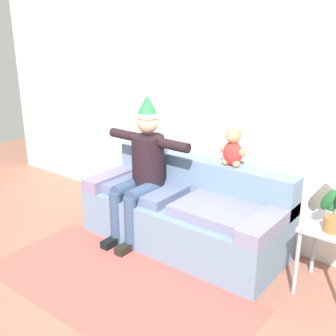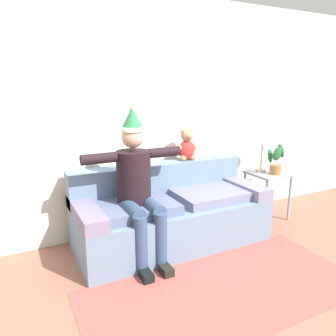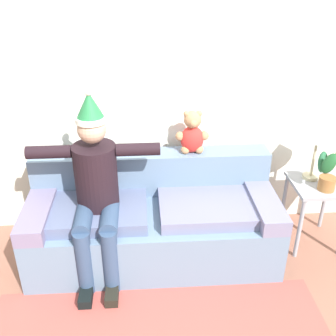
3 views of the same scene
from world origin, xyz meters
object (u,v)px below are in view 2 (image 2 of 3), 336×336
Objects in this scene: teddy_bear at (187,146)px; side_table at (268,181)px; potted_plant at (276,160)px; person_seated at (137,183)px; couch at (170,213)px; table_lamp at (263,138)px.

teddy_bear is 1.23m from side_table.
potted_plant is at bearing -86.37° from side_table.
potted_plant is at bearing -16.87° from teddy_bear.
person_seated is 0.94m from teddy_bear.
potted_plant is (1.90, 0.10, 0.01)m from person_seated.
teddy_bear is at bearing 36.95° from couch.
side_table is at bearing -11.77° from teddy_bear.
person_seated is 2.49× the size of side_table.
person_seated is at bearing -177.03° from potted_plant.
teddy_bear is at bearing 168.23° from side_table.
person_seated reaches higher than potted_plant.
couch is 3.78× the size of table_lamp.
person_seated is 3.92× the size of potted_plant.
teddy_bear is at bearing 172.84° from table_lamp.
teddy_bear is (0.36, 0.27, 0.68)m from couch.
side_table is at bearing -65.89° from table_lamp.
side_table is at bearing 93.63° from potted_plant.
teddy_bear reaches higher than couch.
potted_plant reaches higher than couch.
person_seated reaches higher than side_table.
couch is 3.37× the size of side_table.
potted_plant is at bearing -2.53° from couch.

